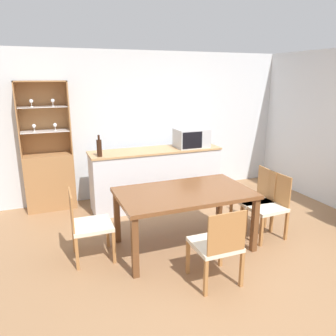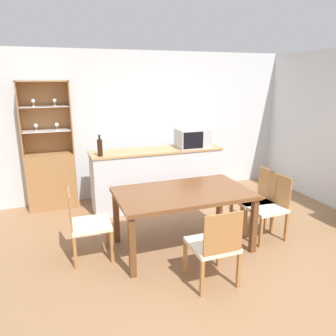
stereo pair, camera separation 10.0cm
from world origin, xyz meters
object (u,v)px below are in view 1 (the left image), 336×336
Objects in this scene: dining_chair_side_right_near at (268,205)px; microwave at (192,138)px; dining_chair_side_left_far at (88,224)px; dining_chair_head_near at (217,245)px; wine_bottle at (99,148)px; display_cabinet at (49,173)px; dining_table at (184,197)px; dining_chair_side_right_far at (255,198)px.

microwave reaches higher than dining_chair_side_right_near.
dining_chair_head_near is at bearing 51.47° from dining_chair_side_left_far.
dining_chair_side_left_far is 2.67× the size of wine_bottle.
wine_bottle reaches higher than dining_chair_head_near.
display_cabinet is at bearing 118.14° from dining_chair_head_near.
dining_chair_head_near is at bearing 117.59° from dining_chair_side_right_near.
display_cabinet is 1.87m from dining_chair_side_left_far.
dining_chair_head_near is 2.48m from microwave.
dining_chair_head_near is (-1.17, -0.69, 0.00)m from dining_chair_side_right_near.
dining_table is 0.86m from dining_chair_head_near.
dining_table is 1.91× the size of dining_chair_side_right_far.
display_cabinet is at bearing 48.86° from dining_chair_side_right_near.
dining_chair_side_left_far is at bearing 93.97° from dining_chair_side_right_far.
dining_table is 1.20m from dining_chair_side_right_near.
wine_bottle is at bearing 63.33° from dining_chair_side_right_far.
dining_chair_head_near is 1.61× the size of microwave.
dining_chair_side_right_far is (1.17, 0.14, -0.23)m from dining_table.
microwave is at bearing 11.42° from dining_chair_side_right_near.
wine_bottle reaches higher than dining_chair_side_right_near.
dining_chair_side_right_near is 2.67× the size of wine_bottle.
dining_chair_head_near reaches higher than dining_table.
display_cabinet is 3.42m from dining_chair_side_right_near.
dining_chair_side_right_far is 1.00× the size of dining_chair_side_right_near.
display_cabinet is 2.38× the size of dining_chair_side_right_near.
dining_chair_side_right_far reaches higher than dining_table.
dining_chair_side_right_far is at bearing 91.30° from dining_chair_side_left_far.
microwave is (-0.40, 1.57, 0.68)m from dining_chair_side_right_near.
dining_chair_side_right_near is 1.76m from microwave.
dining_chair_head_near is 2.67× the size of wine_bottle.
dining_chair_head_near is (1.52, -2.81, -0.17)m from display_cabinet.
dining_chair_side_right_near is 2.54m from wine_bottle.
microwave is at bearing 21.42° from dining_chair_side_right_far.
dining_chair_side_right_near is (0.00, -0.29, 0.00)m from dining_chair_side_right_far.
dining_chair_side_left_far is at bearing 139.82° from dining_chair_head_near.
wine_bottle is (-0.80, 2.15, 0.66)m from dining_chair_head_near.
display_cabinet is at bearing 137.48° from wine_bottle.
dining_chair_side_right_far is 2.38m from wine_bottle.
dining_chair_side_right_far is (2.69, -1.83, -0.17)m from display_cabinet.
display_cabinet is 2.40m from microwave.
wine_bottle is at bearing 121.23° from dining_table.
display_cabinet is 2.38× the size of dining_chair_side_left_far.
dining_table is at bearing 89.78° from dining_chair_head_near.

